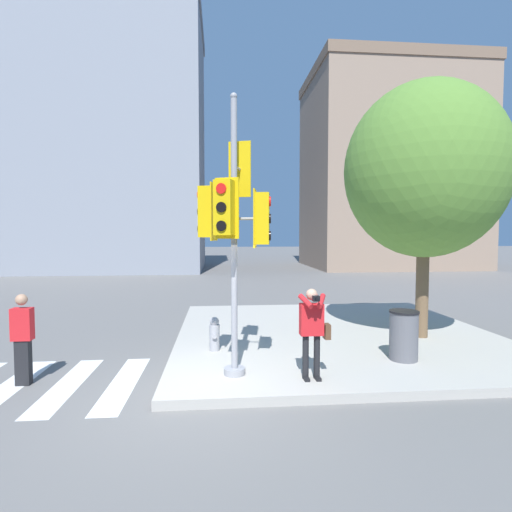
% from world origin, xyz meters
% --- Properties ---
extents(ground_plane, '(160.00, 160.00, 0.00)m').
position_xyz_m(ground_plane, '(0.00, 0.00, 0.00)').
color(ground_plane, slate).
extents(sidewalk_corner, '(8.00, 8.00, 0.17)m').
position_xyz_m(sidewalk_corner, '(3.50, 3.50, 0.08)').
color(sidewalk_corner, '#ADA89E').
rests_on(sidewalk_corner, ground_plane).
extents(traffic_signal_pole, '(1.31, 1.28, 4.98)m').
position_xyz_m(traffic_signal_pole, '(0.80, 0.56, 3.04)').
color(traffic_signal_pole, '#939399').
rests_on(traffic_signal_pole, sidewalk_corner).
extents(person_photographer, '(0.58, 0.54, 1.58)m').
position_xyz_m(person_photographer, '(2.14, 0.21, 1.10)').
color(person_photographer, black).
rests_on(person_photographer, sidewalk_corner).
extents(pedestrian_distant, '(0.34, 0.20, 1.63)m').
position_xyz_m(pedestrian_distant, '(-2.95, 0.82, 0.87)').
color(pedestrian_distant, black).
rests_on(pedestrian_distant, ground_plane).
extents(street_tree, '(3.82, 3.82, 6.16)m').
position_xyz_m(street_tree, '(5.48, 2.77, 4.22)').
color(street_tree, brown).
rests_on(street_tree, sidewalk_corner).
extents(fire_hydrant, '(0.22, 0.28, 0.73)m').
position_xyz_m(fire_hydrant, '(0.42, 2.07, 0.53)').
color(fire_hydrant, '#99999E').
rests_on(fire_hydrant, sidewalk_corner).
extents(trash_bin, '(0.58, 0.58, 0.99)m').
position_xyz_m(trash_bin, '(4.21, 1.08, 0.66)').
color(trash_bin, '#5B5B60').
rests_on(trash_bin, sidewalk_corner).
extents(building_left, '(17.05, 9.84, 19.15)m').
position_xyz_m(building_left, '(-9.19, 24.94, 9.59)').
color(building_left, gray).
rests_on(building_left, ground_plane).
extents(building_right, '(12.91, 10.04, 15.92)m').
position_xyz_m(building_right, '(14.39, 25.66, 7.97)').
color(building_right, gray).
rests_on(building_right, ground_plane).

